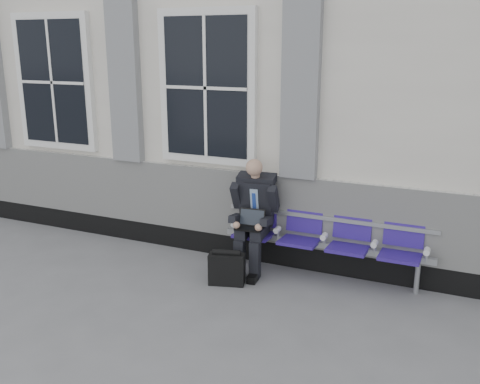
% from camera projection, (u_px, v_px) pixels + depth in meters
% --- Properties ---
extents(ground, '(70.00, 70.00, 0.00)m').
position_uv_depth(ground, '(127.00, 290.00, 6.26)').
color(ground, slate).
rests_on(ground, ground).
extents(station_building, '(14.40, 4.40, 4.49)m').
position_uv_depth(station_building, '(244.00, 80.00, 8.73)').
color(station_building, silver).
rests_on(station_building, ground).
extents(bench, '(2.60, 0.47, 0.91)m').
position_uv_depth(bench, '(326.00, 234.00, 6.50)').
color(bench, '#9EA0A3').
rests_on(bench, ground).
extents(businessman, '(0.60, 0.81, 1.44)m').
position_uv_depth(businessman, '(254.00, 211.00, 6.66)').
color(businessman, black).
rests_on(businessman, ground).
extents(briefcase, '(0.46, 0.29, 0.44)m').
position_uv_depth(briefcase, '(227.00, 268.00, 6.38)').
color(briefcase, black).
rests_on(briefcase, ground).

